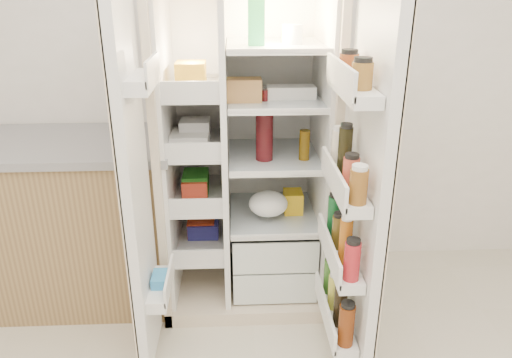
{
  "coord_description": "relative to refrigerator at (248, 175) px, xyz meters",
  "views": [
    {
      "loc": [
        -0.09,
        -0.94,
        1.78
      ],
      "look_at": [
        0.01,
        1.25,
        0.88
      ],
      "focal_mm": 34.0,
      "sensor_mm": 36.0,
      "label": 1
    }
  ],
  "objects": [
    {
      "name": "freezer_door",
      "position": [
        -0.51,
        -0.6,
        0.15
      ],
      "size": [
        0.15,
        0.4,
        1.72
      ],
      "color": "white",
      "rests_on": "floor"
    },
    {
      "name": "kitchen_counter",
      "position": [
        -1.07,
        -0.02,
        -0.26
      ],
      "size": [
        1.34,
        0.71,
        0.97
      ],
      "color": "#95784A",
      "rests_on": "floor"
    },
    {
      "name": "wall_back",
      "position": [
        0.01,
        0.35,
        0.6
      ],
      "size": [
        4.0,
        0.02,
        2.7
      ],
      "primitive_type": "cube",
      "color": "white",
      "rests_on": "floor"
    },
    {
      "name": "fridge_door",
      "position": [
        0.47,
        -0.69,
        0.13
      ],
      "size": [
        0.17,
        0.58,
        1.72
      ],
      "color": "white",
      "rests_on": "floor"
    },
    {
      "name": "refrigerator",
      "position": [
        0.0,
        0.0,
        0.0
      ],
      "size": [
        0.92,
        0.7,
        1.8
      ],
      "color": "beige",
      "rests_on": "floor"
    }
  ]
}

